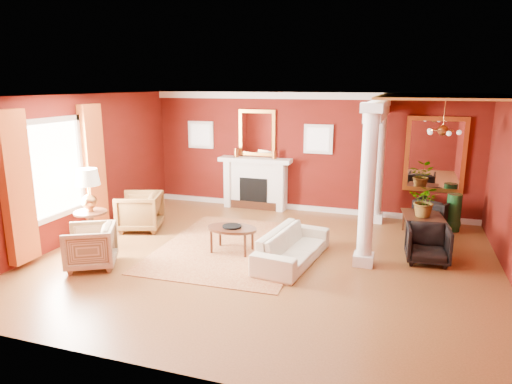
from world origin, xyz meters
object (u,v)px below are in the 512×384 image
(armchair_stripe, at_px, (90,244))
(coffee_table, at_px, (232,230))
(dining_table, at_px, (425,222))
(armchair_leopard, at_px, (140,210))
(sofa, at_px, (293,241))
(side_table, at_px, (89,195))

(armchair_stripe, distance_m, coffee_table, 2.51)
(armchair_stripe, relative_size, dining_table, 0.59)
(armchair_leopard, bearing_deg, sofa, 60.16)
(side_table, bearing_deg, armchair_leopard, 77.68)
(armchair_stripe, bearing_deg, sofa, 83.53)
(sofa, xyz_separation_m, coffee_table, (-1.20, 0.13, 0.05))
(side_table, bearing_deg, armchair_stripe, -53.71)
(coffee_table, height_order, dining_table, dining_table)
(sofa, height_order, armchair_leopard, armchair_leopard)
(armchair_stripe, relative_size, side_table, 0.53)
(sofa, xyz_separation_m, side_table, (-3.86, -0.49, 0.67))
(sofa, distance_m, armchair_stripe, 3.51)
(sofa, relative_size, armchair_leopard, 2.18)
(coffee_table, distance_m, dining_table, 3.91)
(sofa, height_order, armchair_stripe, armchair_stripe)
(armchair_leopard, distance_m, side_table, 1.41)
(armchair_leopard, xyz_separation_m, dining_table, (5.85, 1.17, -0.07))
(sofa, bearing_deg, coffee_table, 91.51)
(coffee_table, bearing_deg, armchair_leopard, 165.13)
(sofa, distance_m, side_table, 3.95)
(coffee_table, relative_size, side_table, 0.62)
(armchair_stripe, height_order, coffee_table, armchair_stripe)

